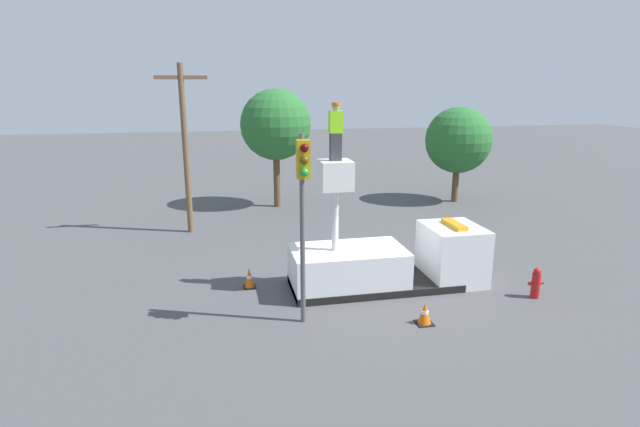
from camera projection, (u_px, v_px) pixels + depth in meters
name	position (u px, v px, depth m)	size (l,w,h in m)	color
ground_plane	(374.00, 286.00, 16.62)	(120.00, 120.00, 0.00)	#4C4C4F
bucket_truck	(387.00, 262.00, 16.49)	(6.44, 2.19, 4.26)	black
worker	(336.00, 132.00, 15.06)	(0.40, 0.26, 1.75)	#38383D
traffic_light_pole	(303.00, 193.00, 13.10)	(0.34, 0.57, 5.31)	#515156
fire_hydrant	(536.00, 283.00, 15.64)	(0.51, 0.27, 0.99)	red
traffic_cone_rear	(249.00, 278.00, 16.45)	(0.40, 0.40, 0.69)	black
traffic_cone_curbside	(425.00, 314.00, 13.95)	(0.47, 0.47, 0.64)	black
tree_left_bg	(458.00, 140.00, 27.90)	(3.68, 3.68, 5.36)	brown
tree_right_bg	(276.00, 125.00, 26.49)	(3.76, 3.76, 6.35)	brown
utility_pole	(185.00, 144.00, 21.81)	(2.20, 0.26, 7.42)	brown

